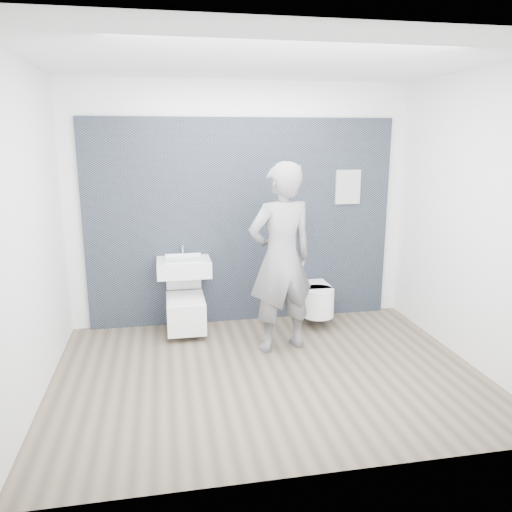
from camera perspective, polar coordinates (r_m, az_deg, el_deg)
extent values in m
plane|color=brown|center=(4.87, 1.35, -13.17)|extent=(4.00, 4.00, 0.00)
plane|color=white|center=(5.88, -1.64, 5.80)|extent=(4.00, 0.00, 4.00)
plane|color=white|center=(3.01, 7.45, -1.72)|extent=(4.00, 0.00, 4.00)
plane|color=white|center=(4.46, -24.58, 2.13)|extent=(0.00, 3.00, 3.00)
plane|color=white|center=(5.22, 23.50, 3.72)|extent=(0.00, 3.00, 3.00)
plane|color=white|center=(4.40, 1.56, 21.53)|extent=(4.00, 4.00, 0.00)
cube|color=black|center=(6.20, -1.51, -7.18)|extent=(3.60, 0.06, 2.40)
cube|color=white|center=(5.66, -8.25, -1.28)|extent=(0.59, 0.45, 0.18)
cube|color=silver|center=(5.62, -8.27, -0.48)|extent=(0.42, 0.30, 0.03)
cylinder|color=silver|center=(5.78, -8.38, 0.69)|extent=(0.02, 0.02, 0.15)
cylinder|color=silver|center=(5.72, -8.38, 1.21)|extent=(0.02, 0.10, 0.02)
cylinder|color=silver|center=(5.89, -8.29, -2.19)|extent=(0.04, 0.04, 0.12)
cube|color=white|center=(5.73, -8.04, -6.42)|extent=(0.42, 0.61, 0.36)
cylinder|color=silver|center=(5.64, -8.07, -5.02)|extent=(0.30, 0.30, 0.03)
cube|color=white|center=(5.63, -8.08, -4.76)|extent=(0.40, 0.49, 0.02)
cube|color=white|center=(5.82, -8.28, -1.77)|extent=(0.40, 0.08, 0.44)
cube|color=silver|center=(6.04, -8.13, -6.77)|extent=(0.11, 0.06, 0.08)
cube|color=white|center=(6.05, 6.50, -4.75)|extent=(0.37, 0.43, 0.30)
cylinder|color=white|center=(5.86, 7.11, -5.39)|extent=(0.37, 0.37, 0.30)
cube|color=white|center=(5.97, 6.63, -3.32)|extent=(0.35, 0.41, 0.03)
cylinder|color=white|center=(5.79, 7.22, -3.88)|extent=(0.35, 0.35, 0.03)
cube|color=silver|center=(6.25, 5.98, -5.22)|extent=(0.10, 0.06, 0.08)
cube|color=white|center=(6.47, 9.86, -6.47)|extent=(0.30, 0.03, 0.41)
imported|color=gray|center=(5.07, 2.88, -0.31)|extent=(0.80, 0.62, 1.95)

